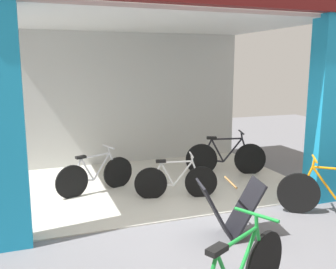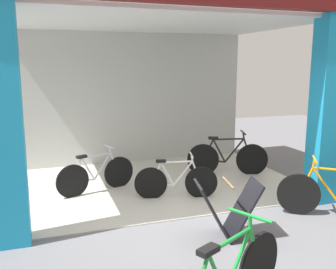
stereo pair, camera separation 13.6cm
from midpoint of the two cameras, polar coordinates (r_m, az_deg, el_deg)
The scene contains 7 objects.
ground_plane at distance 5.85m, azimuth 2.43°, elevation -12.73°, with size 19.03×19.03×0.00m, color slate.
shop_facade at distance 7.08m, azimuth -3.06°, elevation 8.47°, with size 5.71×3.96×3.85m.
bicycle_inside_0 at distance 8.03m, azimuth 8.28°, elevation -3.49°, with size 1.63×0.62×0.94m.
bicycle_inside_1 at distance 6.97m, azimuth -11.53°, elevation -6.10°, with size 1.46×0.55×0.84m.
bicycle_inside_3 at distance 6.56m, azimuth 0.59°, elevation -7.11°, with size 1.41×0.47×0.80m.
bicycle_parked_0 at distance 6.32m, azimuth 23.34°, elevation -8.26°, with size 1.41×0.95×0.92m.
sandwich_board_sign at distance 5.21m, azimuth 8.61°, elevation -11.19°, with size 0.93×0.65×0.79m.
Camera 1 is at (-2.11, -4.94, 2.31)m, focal length 40.00 mm.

